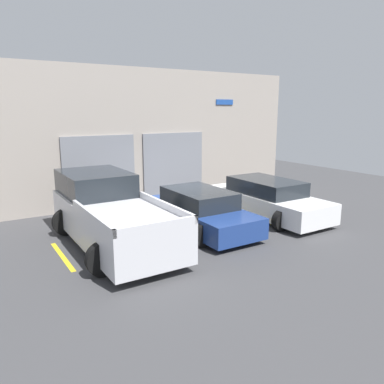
# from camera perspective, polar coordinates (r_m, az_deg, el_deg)

# --- Properties ---
(ground_plane) EXTENTS (28.00, 28.00, 0.00)m
(ground_plane) POSITION_cam_1_polar(r_m,az_deg,el_deg) (12.74, -1.64, -4.27)
(ground_plane) COLOR #3D3D3F
(shophouse_building) EXTENTS (14.42, 0.68, 5.24)m
(shophouse_building) POSITION_cam_1_polar(r_m,az_deg,el_deg) (15.17, -8.07, 8.26)
(shophouse_building) COLOR #9E9389
(shophouse_building) RESTS_ON ground
(pickup_truck) EXTENTS (2.55, 5.36, 1.86)m
(pickup_truck) POSITION_cam_1_polar(r_m,az_deg,el_deg) (10.59, -12.44, -3.13)
(pickup_truck) COLOR silver
(pickup_truck) RESTS_ON ground
(sedan_white) EXTENTS (2.20, 4.65, 1.30)m
(sedan_white) POSITION_cam_1_polar(r_m,az_deg,el_deg) (13.32, 11.40, -1.04)
(sedan_white) COLOR white
(sedan_white) RESTS_ON ground
(sedan_side) EXTENTS (2.15, 4.26, 1.25)m
(sedan_side) POSITION_cam_1_polar(r_m,az_deg,el_deg) (11.63, 1.23, -2.88)
(sedan_side) COLOR navy
(sedan_side) RESTS_ON ground
(parking_stripe_far_left) EXTENTS (0.12, 2.20, 0.01)m
(parking_stripe_far_left) POSITION_cam_1_polar(r_m,az_deg,el_deg) (10.23, -19.15, -9.23)
(parking_stripe_far_left) COLOR gold
(parking_stripe_far_left) RESTS_ON ground
(parking_stripe_left) EXTENTS (0.12, 2.20, 0.01)m
(parking_stripe_left) POSITION_cam_1_polar(r_m,az_deg,el_deg) (11.10, -4.83, -6.83)
(parking_stripe_left) COLOR gold
(parking_stripe_left) RESTS_ON ground
(parking_stripe_centre) EXTENTS (0.12, 2.20, 0.01)m
(parking_stripe_centre) POSITION_cam_1_polar(r_m,az_deg,el_deg) (12.56, 6.68, -4.58)
(parking_stripe_centre) COLOR gold
(parking_stripe_centre) RESTS_ON ground
(parking_stripe_right) EXTENTS (0.12, 2.20, 0.01)m
(parking_stripe_right) POSITION_cam_1_polar(r_m,az_deg,el_deg) (14.43, 15.46, -2.72)
(parking_stripe_right) COLOR gold
(parking_stripe_right) RESTS_ON ground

